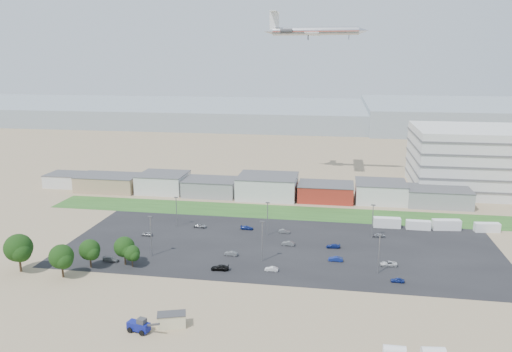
% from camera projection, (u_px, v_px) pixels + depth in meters
% --- Properties ---
extents(ground, '(700.00, 700.00, 0.00)m').
position_uv_depth(ground, '(250.00, 275.00, 121.38)').
color(ground, '#8B7358').
rests_on(ground, ground).
extents(parking_lot, '(120.00, 50.00, 0.01)m').
position_uv_depth(parking_lot, '(280.00, 246.00, 139.78)').
color(parking_lot, black).
rests_on(parking_lot, ground).
extents(grass_strip, '(160.00, 16.00, 0.02)m').
position_uv_depth(grass_strip, '(277.00, 212.00, 171.32)').
color(grass_strip, '#295520').
rests_on(grass_strip, ground).
extents(hills_backdrop, '(700.00, 200.00, 9.00)m').
position_uv_depth(hills_backdrop, '(364.00, 117.00, 416.44)').
color(hills_backdrop, gray).
rests_on(hills_backdrop, ground).
extents(building_row, '(170.00, 20.00, 8.00)m').
position_uv_depth(building_row, '(239.00, 185.00, 191.39)').
color(building_row, silver).
rests_on(building_row, ground).
extents(portable_shed, '(6.18, 4.46, 2.80)m').
position_uv_depth(portable_shed, '(172.00, 320.00, 97.44)').
color(portable_shed, beige).
rests_on(portable_shed, ground).
extents(telehandler, '(7.41, 3.92, 2.94)m').
position_uv_depth(telehandler, '(138.00, 325.00, 95.56)').
color(telehandler, navy).
rests_on(telehandler, ground).
extents(storage_tank_nw, '(3.94, 1.98, 2.36)m').
position_uv_depth(storage_tank_nw, '(394.00, 351.00, 87.48)').
color(storage_tank_nw, silver).
rests_on(storage_tank_nw, ground).
extents(box_trailer_a, '(8.30, 2.79, 3.09)m').
position_uv_depth(box_trailer_a, '(387.00, 222.00, 155.36)').
color(box_trailer_a, silver).
rests_on(box_trailer_a, ground).
extents(box_trailer_b, '(7.35, 2.40, 2.74)m').
position_uv_depth(box_trailer_b, '(418.00, 225.00, 153.58)').
color(box_trailer_b, silver).
rests_on(box_trailer_b, ground).
extents(box_trailer_c, '(8.64, 3.66, 3.14)m').
position_uv_depth(box_trailer_c, '(446.00, 225.00, 153.20)').
color(box_trailer_c, silver).
rests_on(box_trailer_c, ground).
extents(box_trailer_d, '(7.58, 3.12, 2.76)m').
position_uv_depth(box_trailer_d, '(487.00, 227.00, 151.31)').
color(box_trailer_d, silver).
rests_on(box_trailer_d, ground).
extents(tree_far_left, '(7.30, 7.30, 10.95)m').
position_uv_depth(tree_far_left, '(19.00, 251.00, 121.86)').
color(tree_far_left, black).
rests_on(tree_far_left, ground).
extents(tree_left, '(6.22, 6.22, 9.33)m').
position_uv_depth(tree_left, '(62.00, 259.00, 118.86)').
color(tree_left, black).
rests_on(tree_left, ground).
extents(tree_mid, '(5.58, 5.58, 8.36)m').
position_uv_depth(tree_mid, '(90.00, 252.00, 124.58)').
color(tree_mid, black).
rests_on(tree_mid, ground).
extents(tree_right, '(5.62, 5.62, 8.43)m').
position_uv_depth(tree_right, '(124.00, 249.00, 126.35)').
color(tree_right, black).
rests_on(tree_right, ground).
extents(tree_near, '(4.35, 4.35, 6.52)m').
position_uv_depth(tree_near, '(132.00, 255.00, 125.19)').
color(tree_near, black).
rests_on(tree_near, ground).
extents(lightpole_front_l, '(1.29, 0.54, 10.97)m').
position_uv_depth(lightpole_front_l, '(151.00, 236.00, 131.95)').
color(lightpole_front_l, slate).
rests_on(lightpole_front_l, ground).
extents(lightpole_front_m, '(1.27, 0.53, 10.80)m').
position_uv_depth(lightpole_front_m, '(262.00, 241.00, 128.45)').
color(lightpole_front_m, slate).
rests_on(lightpole_front_m, ground).
extents(lightpole_front_r, '(1.17, 0.49, 9.96)m').
position_uv_depth(lightpole_front_r, '(379.00, 254.00, 121.12)').
color(lightpole_front_r, slate).
rests_on(lightpole_front_r, ground).
extents(lightpole_back_l, '(1.12, 0.47, 9.52)m').
position_uv_depth(lightpole_back_l, '(177.00, 212.00, 155.44)').
color(lightpole_back_l, slate).
rests_on(lightpole_back_l, ground).
extents(lightpole_back_m, '(1.19, 0.50, 10.11)m').
position_uv_depth(lightpole_back_m, '(268.00, 219.00, 147.69)').
color(lightpole_back_m, slate).
rests_on(lightpole_back_m, ground).
extents(lightpole_back_r, '(1.19, 0.49, 10.08)m').
position_uv_depth(lightpole_back_r, '(372.00, 221.00, 145.39)').
color(lightpole_back_r, slate).
rests_on(lightpole_back_r, ground).
extents(airliner, '(43.01, 29.46, 12.66)m').
position_uv_depth(airliner, '(315.00, 31.00, 204.29)').
color(airliner, silver).
extents(parked_car_0, '(4.41, 2.38, 1.18)m').
position_uv_depth(parked_car_0, '(389.00, 264.00, 126.39)').
color(parked_car_0, silver).
rests_on(parked_car_0, ground).
extents(parked_car_1, '(3.81, 1.41, 1.24)m').
position_uv_depth(parked_car_1, '(336.00, 259.00, 129.30)').
color(parked_car_1, navy).
rests_on(parked_car_1, ground).
extents(parked_car_2, '(3.24, 1.42, 1.09)m').
position_uv_depth(parked_car_2, '(398.00, 280.00, 117.09)').
color(parked_car_2, navy).
rests_on(parked_car_2, ground).
extents(parked_car_3, '(4.64, 2.14, 1.31)m').
position_uv_depth(parked_car_3, '(220.00, 268.00, 123.79)').
color(parked_car_3, black).
rests_on(parked_car_3, ground).
extents(parked_car_4, '(3.70, 1.61, 1.18)m').
position_uv_depth(parked_car_4, '(231.00, 253.00, 133.08)').
color(parked_car_4, '#595B5E').
rests_on(parked_car_4, ground).
extents(parked_car_5, '(3.56, 1.79, 1.16)m').
position_uv_depth(parked_car_5, '(147.00, 234.00, 147.94)').
color(parked_car_5, '#A5A5AA').
rests_on(parked_car_5, ground).
extents(parked_car_6, '(3.96, 1.72, 1.13)m').
position_uv_depth(parked_car_6, '(247.00, 228.00, 153.52)').
color(parked_car_6, navy).
rests_on(parked_car_6, ground).
extents(parked_car_7, '(3.79, 1.68, 1.21)m').
position_uv_depth(parked_car_7, '(288.00, 243.00, 140.32)').
color(parked_car_7, '#595B5E').
rests_on(parked_car_7, ground).
extents(parked_car_8, '(3.65, 1.80, 1.20)m').
position_uv_depth(parked_car_8, '(379.00, 235.00, 146.88)').
color(parked_car_8, '#A5A5AA').
rests_on(parked_car_8, ground).
extents(parked_car_9, '(4.22, 2.36, 1.12)m').
position_uv_depth(parked_car_9, '(200.00, 226.00, 155.28)').
color(parked_car_9, '#A5A5AA').
rests_on(parked_car_9, ground).
extents(parked_car_10, '(4.42, 2.04, 1.25)m').
position_uv_depth(parked_car_10, '(111.00, 259.00, 129.11)').
color(parked_car_10, '#595B5E').
rests_on(parked_car_10, ground).
extents(parked_car_11, '(3.52, 1.54, 1.13)m').
position_uv_depth(parked_car_11, '(284.00, 231.00, 150.36)').
color(parked_car_11, '#595B5E').
rests_on(parked_car_11, ground).
extents(parked_car_12, '(3.91, 1.82, 1.10)m').
position_uv_depth(parked_car_12, '(333.00, 246.00, 138.46)').
color(parked_car_12, navy).
rests_on(parked_car_12, ground).
extents(parked_car_13, '(3.35, 1.24, 1.09)m').
position_uv_depth(parked_car_13, '(271.00, 269.00, 123.30)').
color(parked_car_13, silver).
rests_on(parked_car_13, ground).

